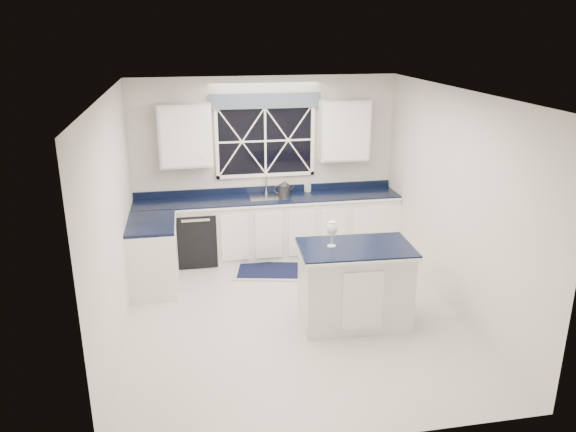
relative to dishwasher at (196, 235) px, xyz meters
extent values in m
plane|color=#BABAB5|center=(1.10, -1.95, -0.41)|extent=(4.50, 4.50, 0.00)
cube|color=beige|center=(1.10, 0.30, 0.94)|extent=(4.00, 0.10, 2.70)
cube|color=silver|center=(1.10, 0.00, 0.04)|extent=(3.98, 0.60, 0.90)
cube|color=silver|center=(-0.60, -0.80, 0.04)|extent=(0.60, 1.00, 0.90)
cube|color=black|center=(1.10, 0.00, 0.51)|extent=(3.98, 0.64, 0.04)
cube|color=black|center=(0.00, 0.00, 0.00)|extent=(0.60, 0.58, 0.82)
cube|color=black|center=(1.10, 0.27, 1.34)|extent=(1.40, 0.02, 1.00)
cube|color=slate|center=(1.10, 0.21, 1.94)|extent=(1.65, 0.04, 0.22)
cube|color=silver|center=(-0.07, 0.13, 1.49)|extent=(0.75, 0.34, 0.90)
cube|color=silver|center=(2.28, 0.13, 1.49)|extent=(0.75, 0.34, 0.90)
cylinder|color=#B4B5B7|center=(1.10, 0.22, 0.55)|extent=(0.05, 0.05, 0.04)
cylinder|color=#B4B5B7|center=(1.10, 0.22, 0.69)|extent=(0.02, 0.02, 0.28)
cylinder|color=#B4B5B7|center=(1.10, 0.13, 0.82)|extent=(0.02, 0.18, 0.02)
cube|color=silver|center=(1.79, -2.21, 0.06)|extent=(1.27, 0.78, 0.93)
cube|color=black|center=(1.79, -2.21, 0.54)|extent=(1.34, 0.84, 0.04)
cube|color=#A8A8A4|center=(1.07, -0.60, -0.40)|extent=(1.26, 0.92, 0.01)
cube|color=black|center=(1.07, -0.60, -0.39)|extent=(1.11, 0.77, 0.01)
cylinder|color=#2A2A2C|center=(1.36, 0.10, 0.61)|extent=(0.21, 0.21, 0.15)
cone|color=#2A2A2C|center=(1.36, 0.10, 0.72)|extent=(0.17, 0.17, 0.07)
torus|color=#2A2A2C|center=(1.27, 0.11, 0.62)|extent=(0.13, 0.03, 0.13)
cylinder|color=#2A2A2C|center=(1.47, 0.09, 0.63)|extent=(0.08, 0.03, 0.10)
cylinder|color=silver|center=(1.51, -2.16, 0.57)|extent=(0.10, 0.10, 0.01)
cylinder|color=silver|center=(1.51, -2.16, 0.65)|extent=(0.02, 0.02, 0.16)
ellipsoid|color=silver|center=(1.51, -2.16, 0.78)|extent=(0.13, 0.13, 0.16)
cylinder|color=#DCC574|center=(1.51, -2.16, 0.76)|extent=(0.10, 0.10, 0.07)
imported|color=silver|center=(1.75, 0.21, 0.62)|extent=(0.10, 0.10, 0.17)
camera|label=1|loc=(-0.07, -7.98, 2.98)|focal=35.00mm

